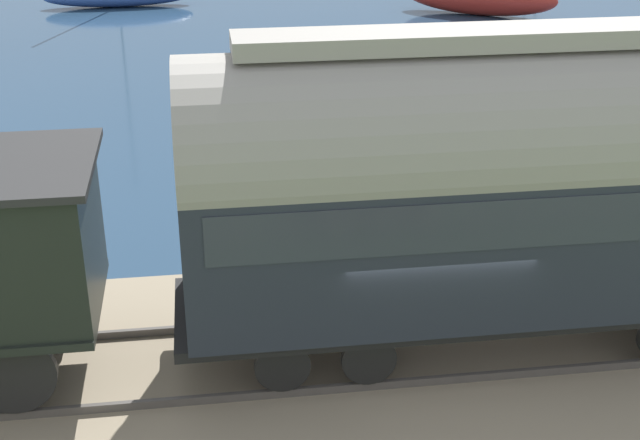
# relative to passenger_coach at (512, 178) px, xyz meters

# --- Properties ---
(ground_plane) EXTENTS (200.00, 200.00, 0.00)m
(ground_plane) POSITION_rel_passenger_coach_xyz_m (-0.07, 1.24, -3.17)
(ground_plane) COLOR #476033
(rail_embankment) EXTENTS (5.59, 56.00, 0.63)m
(rail_embankment) POSITION_rel_passenger_coach_xyz_m (0.00, 1.24, -2.91)
(rail_embankment) COLOR gray
(rail_embankment) RESTS_ON ground
(passenger_coach) EXTENTS (2.40, 9.42, 4.63)m
(passenger_coach) POSITION_rel_passenger_coach_xyz_m (0.00, 0.00, 0.00)
(passenger_coach) COLOR black
(passenger_coach) RESTS_ON rail_embankment
(rowboat_near_shore) EXTENTS (1.57, 2.21, 0.55)m
(rowboat_near_shore) POSITION_rel_passenger_coach_xyz_m (7.66, -0.90, -2.89)
(rowboat_near_shore) COLOR beige
(rowboat_near_shore) RESTS_ON harbor_water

